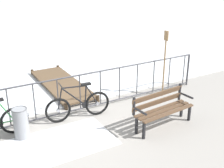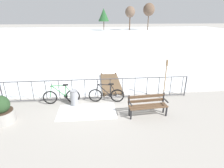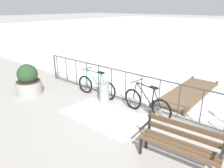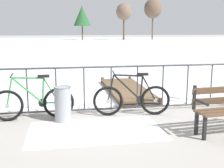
{
  "view_description": "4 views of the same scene",
  "coord_description": "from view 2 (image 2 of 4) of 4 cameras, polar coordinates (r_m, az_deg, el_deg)",
  "views": [
    {
      "loc": [
        -2.25,
        -6.6,
        3.62
      ],
      "look_at": [
        1.16,
        -0.76,
        0.95
      ],
      "focal_mm": 46.78,
      "sensor_mm": 36.0,
      "label": 1
    },
    {
      "loc": [
        -0.07,
        -8.17,
        3.94
      ],
      "look_at": [
        0.66,
        -0.55,
        0.99
      ],
      "focal_mm": 28.85,
      "sensor_mm": 36.0,
      "label": 2
    },
    {
      "loc": [
        3.33,
        -5.38,
        3.03
      ],
      "look_at": [
        -0.76,
        -0.53,
        0.74
      ],
      "focal_mm": 34.49,
      "sensor_mm": 36.0,
      "label": 3
    },
    {
      "loc": [
        -1.11,
        -6.37,
        1.89
      ],
      "look_at": [
        -0.07,
        -0.48,
        0.75
      ],
      "focal_mm": 46.46,
      "sensor_mm": 36.0,
      "label": 4
    }
  ],
  "objects": [
    {
      "name": "ground_plane",
      "position": [
        9.07,
        -4.47,
        -4.77
      ],
      "size": [
        160.0,
        160.0,
        0.0
      ],
      "primitive_type": "plane",
      "color": "#9E9991"
    },
    {
      "name": "frozen_pond",
      "position": [
        36.78,
        -5.49,
        14.83
      ],
      "size": [
        80.0,
        56.0,
        0.03
      ],
      "primitive_type": "cube",
      "color": "white",
      "rests_on": "ground"
    },
    {
      "name": "snow_patch",
      "position": [
        8.02,
        -7.91,
        -8.58
      ],
      "size": [
        2.51,
        1.44,
        0.01
      ],
      "primitive_type": "cube",
      "color": "white",
      "rests_on": "ground"
    },
    {
      "name": "railing_fence",
      "position": [
        8.85,
        -4.57,
        -1.5
      ],
      "size": [
        9.06,
        0.06,
        1.07
      ],
      "color": "#38383D",
      "rests_on": "ground"
    },
    {
      "name": "bicycle_near_railing",
      "position": [
        8.62,
        -1.79,
        -3.45
      ],
      "size": [
        1.71,
        0.52,
        0.97
      ],
      "color": "black",
      "rests_on": "ground"
    },
    {
      "name": "bicycle_second",
      "position": [
        8.82,
        -15.66,
        -3.69
      ],
      "size": [
        1.71,
        0.52,
        0.97
      ],
      "color": "black",
      "rests_on": "ground"
    },
    {
      "name": "park_bench",
      "position": [
        7.62,
        11.17,
        -6.14
      ],
      "size": [
        1.63,
        0.61,
        0.89
      ],
      "color": "brown",
      "rests_on": "ground"
    },
    {
      "name": "planter_with_shrub",
      "position": [
        8.21,
        -31.72,
        -7.26
      ],
      "size": [
        0.92,
        0.92,
        1.11
      ],
      "color": "#9E9B96",
      "rests_on": "ground"
    },
    {
      "name": "trash_bin",
      "position": [
        8.5,
        -11.92,
        -4.26
      ],
      "size": [
        0.35,
        0.35,
        0.73
      ],
      "color": "gray",
      "rests_on": "ground"
    },
    {
      "name": "oar_upright",
      "position": [
        9.08,
        16.58,
        2.15
      ],
      "size": [
        0.04,
        0.16,
        1.98
      ],
      "color": "#937047",
      "rests_on": "ground"
    },
    {
      "name": "wooden_dock",
      "position": [
        10.85,
        -0.45,
        0.42
      ],
      "size": [
        1.1,
        3.39,
        0.2
      ],
      "color": "brown",
      "rests_on": "ground"
    },
    {
      "name": "tree_far_west",
      "position": [
        53.01,
        11.62,
        22.09
      ],
      "size": [
        3.02,
        3.02,
        6.94
      ],
      "color": "brown",
      "rests_on": "ground"
    },
    {
      "name": "tree_west_mid",
      "position": [
        50.59,
        -2.65,
        21.05
      ],
      "size": [
        2.83,
        2.83,
        5.57
      ],
      "color": "brown",
      "rests_on": "ground"
    },
    {
      "name": "tree_centre",
      "position": [
        51.49,
        5.76,
        21.74
      ],
      "size": [
        2.59,
        2.59,
        6.12
      ],
      "color": "brown",
      "rests_on": "ground"
    }
  ]
}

